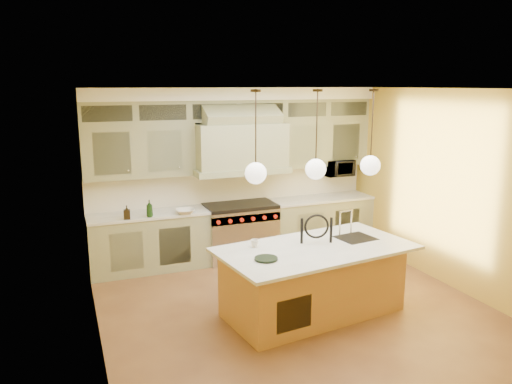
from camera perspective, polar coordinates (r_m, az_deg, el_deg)
name	(u,v)px	position (r m, az deg, el deg)	size (l,w,h in m)	color
floor	(294,308)	(6.93, 4.35, -13.03)	(5.00, 5.00, 0.00)	brown
ceiling	(298,89)	(6.27, 4.78, 11.70)	(5.00, 5.00, 0.00)	white
wall_back	(233,172)	(8.72, -2.64, 2.27)	(5.00, 5.00, 0.00)	gold
wall_front	(427,268)	(4.44, 18.95, -8.26)	(5.00, 5.00, 0.00)	gold
wall_left	(93,222)	(5.83, -18.17, -3.33)	(5.00, 5.00, 0.00)	gold
wall_right	(449,189)	(7.85, 21.20, 0.34)	(5.00, 5.00, 0.00)	gold
back_cabinetry	(238,176)	(8.47, -2.06, 1.85)	(5.00, 0.77, 2.90)	gray
range	(240,231)	(8.61, -1.81, -4.44)	(1.20, 0.74, 0.96)	silver
kitchen_island	(313,279)	(6.64, 6.56, -9.82)	(2.64, 1.64, 1.35)	#B1733E
counter_stool	(318,259)	(6.51, 7.15, -7.61)	(0.57, 0.57, 1.31)	black
microwave	(338,168)	(9.30, 9.32, 2.75)	(0.54, 0.37, 0.30)	black
oil_bottle_a	(149,209)	(7.88, -12.08, -1.86)	(0.10, 0.10, 0.27)	black
oil_bottle_b	(127,212)	(7.84, -14.54, -2.26)	(0.10, 0.10, 0.21)	black
fruit_bowl	(185,211)	(8.00, -8.09, -2.20)	(0.30, 0.30, 0.07)	silver
cup	(255,243)	(6.39, -0.16, -5.88)	(0.10, 0.10, 0.10)	silver
pendant_left	(256,171)	(5.90, -0.03, 2.44)	(0.26, 0.26, 1.11)	#2D2319
pendant_center	(316,167)	(6.24, 6.84, 2.88)	(0.26, 0.26, 1.11)	#2D2319
pendant_right	(370,163)	(6.65, 12.94, 3.23)	(0.26, 0.26, 1.11)	#2D2319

